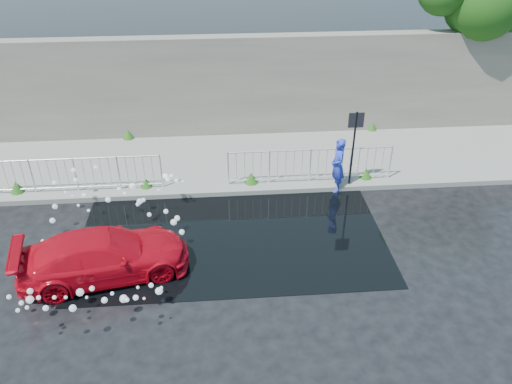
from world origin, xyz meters
TOP-DOWN VIEW (x-y plane):
  - ground at (0.00, 0.00)m, footprint 90.00×90.00m
  - pavement at (0.00, 5.00)m, footprint 30.00×4.00m
  - curb at (0.00, 3.00)m, footprint 30.00×0.25m
  - retaining_wall at (0.00, 7.20)m, footprint 30.00×0.60m
  - puddle at (0.50, 1.00)m, footprint 8.00×5.00m
  - sign_post at (4.20, 3.10)m, footprint 0.45×0.06m
  - railing_left at (-4.00, 3.35)m, footprint 5.05×0.05m
  - railing_right at (3.00, 3.35)m, footprint 5.05×0.05m
  - weeds at (-0.29, 4.48)m, footprint 12.17×3.93m
  - water_spray at (-2.31, 0.52)m, footprint 3.66×5.70m
  - red_car at (-2.54, -0.38)m, footprint 4.18×2.37m
  - person at (3.76, 3.00)m, footprint 0.42×0.63m

SIDE VIEW (x-z plane):
  - ground at x=0.00m, z-range 0.00..0.00m
  - puddle at x=0.50m, z-range 0.00..0.01m
  - pavement at x=0.00m, z-range 0.00..0.15m
  - curb at x=0.00m, z-range 0.00..0.16m
  - weeds at x=-0.29m, z-range 0.13..0.50m
  - red_car at x=-2.54m, z-range 0.00..1.14m
  - water_spray at x=-2.31m, z-range 0.15..1.17m
  - railing_left at x=-4.00m, z-range 0.19..1.29m
  - railing_right at x=3.00m, z-range 0.19..1.29m
  - person at x=3.76m, z-range 0.00..1.70m
  - sign_post at x=4.20m, z-range 0.47..2.97m
  - retaining_wall at x=0.00m, z-range 0.15..3.65m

